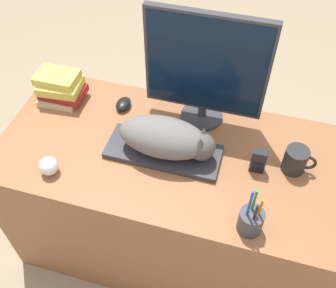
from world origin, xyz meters
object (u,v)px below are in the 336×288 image
(keyboard, at_px, (163,152))
(pen_cup, at_px, (251,220))
(baseball, at_px, (49,166))
(phone, at_px, (258,161))
(cat, at_px, (168,138))
(computer_mouse, at_px, (123,104))
(coffee_mug, at_px, (296,160))
(monitor, at_px, (206,68))
(book_stack, at_px, (60,88))

(keyboard, xyz_separation_m, pen_cup, (0.38, -0.24, 0.04))
(baseball, height_order, phone, phone)
(cat, relative_size, computer_mouse, 4.18)
(coffee_mug, bearing_deg, monitor, 156.26)
(keyboard, height_order, computer_mouse, computer_mouse)
(cat, bearing_deg, keyboard, 180.00)
(coffee_mug, distance_m, pen_cup, 0.33)
(keyboard, bearing_deg, book_stack, 160.63)
(cat, height_order, coffee_mug, cat)
(cat, distance_m, coffee_mug, 0.49)
(pen_cup, relative_size, phone, 2.06)
(baseball, bearing_deg, coffee_mug, 16.95)
(phone, bearing_deg, cat, -176.59)
(phone, bearing_deg, keyboard, -176.77)
(monitor, height_order, baseball, monitor)
(monitor, bearing_deg, pen_cup, -60.21)
(cat, xyz_separation_m, phone, (0.35, 0.02, -0.04))
(cat, bearing_deg, book_stack, 161.28)
(cat, height_order, phone, cat)
(keyboard, height_order, book_stack, book_stack)
(coffee_mug, xyz_separation_m, pen_cup, (-0.13, -0.31, -0.00))
(keyboard, bearing_deg, computer_mouse, 139.69)
(phone, relative_size, book_stack, 0.53)
(coffee_mug, height_order, baseball, coffee_mug)
(keyboard, height_order, baseball, baseball)
(cat, bearing_deg, computer_mouse, 141.86)
(keyboard, distance_m, book_stack, 0.57)
(cat, xyz_separation_m, computer_mouse, (-0.27, 0.21, -0.08))
(cat, relative_size, pen_cup, 1.71)
(phone, bearing_deg, baseball, -163.22)
(computer_mouse, bearing_deg, book_stack, -175.48)
(pen_cup, distance_m, baseball, 0.77)
(book_stack, bearing_deg, baseball, -70.37)
(coffee_mug, relative_size, book_stack, 0.61)
(baseball, bearing_deg, monitor, 42.44)
(cat, xyz_separation_m, monitor, (0.08, 0.24, 0.17))
(pen_cup, distance_m, book_stack, 1.01)
(phone, bearing_deg, monitor, 140.38)
(cat, bearing_deg, coffee_mug, 7.61)
(cat, height_order, baseball, cat)
(monitor, distance_m, computer_mouse, 0.43)
(computer_mouse, relative_size, baseball, 1.24)
(monitor, bearing_deg, keyboard, -112.57)
(keyboard, height_order, pen_cup, pen_cup)
(keyboard, relative_size, baseball, 6.25)
(coffee_mug, height_order, pen_cup, pen_cup)
(computer_mouse, distance_m, baseball, 0.45)
(keyboard, relative_size, pen_cup, 2.06)
(phone, bearing_deg, coffee_mug, 17.91)
(keyboard, xyz_separation_m, baseball, (-0.39, -0.21, 0.02))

